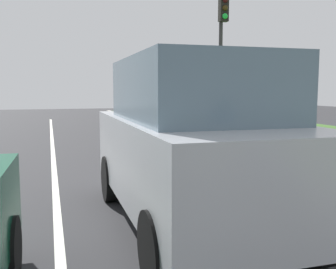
% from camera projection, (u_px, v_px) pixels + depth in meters
% --- Properties ---
extents(ground_plane, '(60.00, 60.00, 0.00)m').
position_uv_depth(ground_plane, '(83.00, 165.00, 9.73)').
color(ground_plane, '#2D2D30').
extents(lane_line_center, '(0.12, 32.00, 0.01)m').
position_uv_depth(lane_line_center, '(54.00, 166.00, 9.52)').
color(lane_line_center, silver).
rests_on(lane_line_center, ground).
extents(lane_line_right_edge, '(0.12, 32.00, 0.01)m').
position_uv_depth(lane_line_right_edge, '(215.00, 158.00, 10.77)').
color(lane_line_right_edge, silver).
rests_on(lane_line_right_edge, ground).
extents(curb_right, '(0.24, 48.00, 0.12)m').
position_uv_depth(curb_right, '(232.00, 155.00, 10.91)').
color(curb_right, '#9E9B93').
rests_on(curb_right, ground).
extents(car_suv_ahead, '(2.00, 4.51, 2.28)m').
position_uv_depth(car_suv_ahead, '(191.00, 143.00, 5.22)').
color(car_suv_ahead, '#B7BABF').
rests_on(car_suv_ahead, ground).
extents(traffic_light_near_right, '(0.32, 0.50, 5.34)m').
position_uv_depth(traffic_light_near_right, '(222.00, 41.00, 14.13)').
color(traffic_light_near_right, '#2D2D2D').
rests_on(traffic_light_near_right, ground).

